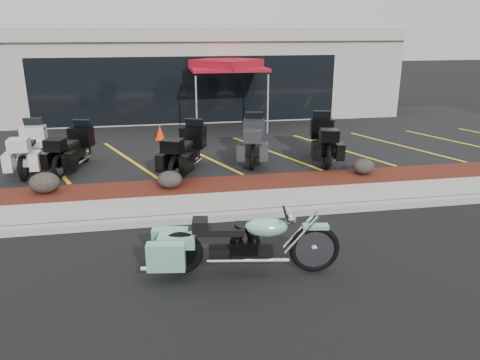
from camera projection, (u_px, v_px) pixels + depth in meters
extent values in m
plane|color=black|center=(232.00, 237.00, 9.06)|extent=(90.00, 90.00, 0.00)
cube|color=gray|center=(225.00, 216.00, 9.88)|extent=(24.00, 0.25, 0.15)
cube|color=gray|center=(221.00, 204.00, 10.53)|extent=(24.00, 1.20, 0.15)
cube|color=#35170C|center=(214.00, 187.00, 11.65)|extent=(24.00, 1.20, 0.16)
cube|color=black|center=(195.00, 139.00, 16.70)|extent=(26.00, 9.60, 0.15)
cube|color=gray|center=(182.00, 69.00, 21.99)|extent=(18.00, 8.00, 4.00)
cube|color=black|center=(188.00, 90.00, 18.42)|extent=(12.00, 0.06, 2.60)
cube|color=gray|center=(187.00, 35.00, 17.74)|extent=(18.00, 0.30, 0.50)
ellipsoid|color=black|center=(45.00, 183.00, 10.95)|extent=(0.70, 0.58, 0.49)
ellipsoid|color=black|center=(170.00, 180.00, 11.29)|extent=(0.60, 0.50, 0.43)
ellipsoid|color=black|center=(364.00, 166.00, 12.37)|extent=(0.58, 0.49, 0.41)
cone|color=#FA2A08|center=(160.00, 132.00, 16.20)|extent=(0.38, 0.38, 0.50)
cylinder|color=silver|center=(185.00, 105.00, 16.87)|extent=(0.06, 0.06, 2.12)
cylinder|color=silver|center=(256.00, 106.00, 16.47)|extent=(0.06, 0.06, 2.12)
cylinder|color=silver|center=(202.00, 95.00, 19.29)|extent=(0.06, 0.06, 2.12)
cylinder|color=silver|center=(264.00, 96.00, 18.89)|extent=(0.06, 0.06, 2.12)
cube|color=maroon|center=(227.00, 68.00, 17.51)|extent=(3.54, 3.54, 0.11)
cube|color=maroon|center=(227.00, 64.00, 17.46)|extent=(2.70, 2.70, 0.32)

